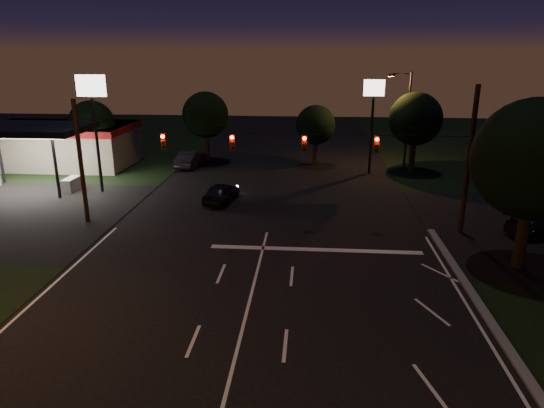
# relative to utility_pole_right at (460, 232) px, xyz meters

# --- Properties ---
(ground) EXTENTS (140.00, 140.00, 0.00)m
(ground) POSITION_rel_utility_pole_right_xyz_m (-12.00, -15.00, 0.00)
(ground) COLOR black
(ground) RESTS_ON ground
(stop_bar) EXTENTS (12.00, 0.50, 0.01)m
(stop_bar) POSITION_rel_utility_pole_right_xyz_m (-9.00, -3.50, 0.01)
(stop_bar) COLOR silver
(stop_bar) RESTS_ON ground
(utility_pole_right) EXTENTS (0.30, 0.30, 9.00)m
(utility_pole_right) POSITION_rel_utility_pole_right_xyz_m (0.00, 0.00, 0.00)
(utility_pole_right) COLOR black
(utility_pole_right) RESTS_ON ground
(utility_pole_left) EXTENTS (0.28, 0.28, 8.00)m
(utility_pole_left) POSITION_rel_utility_pole_right_xyz_m (-24.00, 0.00, 0.00)
(utility_pole_left) COLOR black
(utility_pole_left) RESTS_ON ground
(signal_span) EXTENTS (24.00, 0.40, 1.56)m
(signal_span) POSITION_rel_utility_pole_right_xyz_m (-12.00, -0.04, 5.50)
(signal_span) COLOR black
(signal_span) RESTS_ON ground
(gas_station) EXTENTS (14.20, 16.10, 5.25)m
(gas_station) POSITION_rel_utility_pole_right_xyz_m (-33.86, 15.39, 2.38)
(gas_station) COLOR gray
(gas_station) RESTS_ON ground
(pole_sign_left_near) EXTENTS (2.20, 0.30, 9.10)m
(pole_sign_left_near) POSITION_rel_utility_pole_right_xyz_m (-26.00, 7.00, 6.98)
(pole_sign_left_near) COLOR black
(pole_sign_left_near) RESTS_ON ground
(pole_sign_right) EXTENTS (1.80, 0.30, 8.40)m
(pole_sign_right) POSITION_rel_utility_pole_right_xyz_m (-4.00, 15.00, 6.24)
(pole_sign_right) COLOR black
(pole_sign_right) RESTS_ON ground
(street_light_right_far) EXTENTS (2.20, 0.35, 9.00)m
(street_light_right_far) POSITION_rel_utility_pole_right_xyz_m (-0.76, 17.00, 5.24)
(street_light_right_far) COLOR black
(street_light_right_far) RESTS_ON ground
(tree_right_near) EXTENTS (6.00, 6.00, 8.76)m
(tree_right_near) POSITION_rel_utility_pole_right_xyz_m (1.53, -4.83, 5.68)
(tree_right_near) COLOR black
(tree_right_near) RESTS_ON ground
(tree_far_a) EXTENTS (4.20, 4.20, 6.42)m
(tree_far_a) POSITION_rel_utility_pole_right_xyz_m (-29.98, 15.12, 4.26)
(tree_far_a) COLOR black
(tree_far_a) RESTS_ON ground
(tree_far_b) EXTENTS (4.60, 4.60, 6.98)m
(tree_far_b) POSITION_rel_utility_pole_right_xyz_m (-19.98, 19.13, 4.61)
(tree_far_b) COLOR black
(tree_far_b) RESTS_ON ground
(tree_far_c) EXTENTS (3.80, 3.80, 5.86)m
(tree_far_c) POSITION_rel_utility_pole_right_xyz_m (-8.98, 18.10, 3.90)
(tree_far_c) COLOR black
(tree_far_c) RESTS_ON ground
(tree_far_d) EXTENTS (4.80, 4.80, 7.30)m
(tree_far_d) POSITION_rel_utility_pole_right_xyz_m (0.02, 16.13, 4.83)
(tree_far_d) COLOR black
(tree_far_d) RESTS_ON ground
(tree_far_e) EXTENTS (4.00, 4.00, 6.18)m
(tree_far_e) POSITION_rel_utility_pole_right_xyz_m (8.02, 14.11, 4.11)
(tree_far_e) COLOR black
(tree_far_e) RESTS_ON ground
(car_oncoming_a) EXTENTS (2.46, 4.53, 1.46)m
(car_oncoming_a) POSITION_rel_utility_pole_right_xyz_m (-15.99, 5.12, 0.73)
(car_oncoming_a) COLOR black
(car_oncoming_a) RESTS_ON ground
(car_oncoming_b) EXTENTS (2.15, 4.87, 1.55)m
(car_oncoming_b) POSITION_rel_utility_pole_right_xyz_m (-21.00, 16.15, 0.78)
(car_oncoming_b) COLOR black
(car_oncoming_b) RESTS_ON ground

